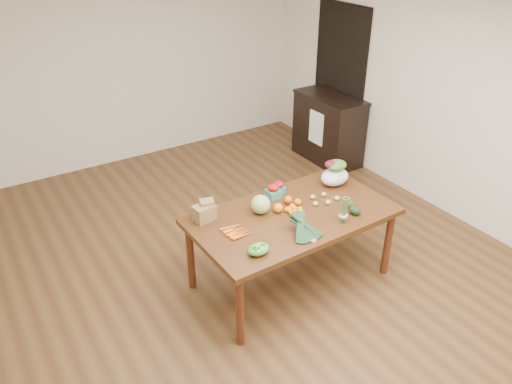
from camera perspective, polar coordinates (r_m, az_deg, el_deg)
floor at (r=5.15m, az=-0.97°, el=-7.89°), size 6.00×6.00×0.00m
room_walls at (r=4.46m, az=-1.12°, el=6.00°), size 5.02×6.02×2.70m
dining_table at (r=4.71m, az=4.04°, el=-6.36°), size 1.85×1.06×0.75m
doorway_dark at (r=7.18m, az=9.44°, el=12.30°), size 0.02×1.00×2.10m
cabinet at (r=7.10m, az=8.26°, el=7.22°), size 0.52×1.02×0.94m
dish_towel at (r=6.88m, az=6.89°, el=7.29°), size 0.02×0.28×0.45m
paper_bag at (r=4.38m, az=-5.93°, el=-2.21°), size 0.25×0.21×0.18m
cabbage at (r=4.46m, az=0.55°, el=-1.43°), size 0.17×0.17×0.17m
strawberry_basket_a at (r=4.72m, az=1.99°, el=-0.02°), size 0.12×0.12×0.11m
strawberry_basket_b at (r=4.80m, az=2.60°, el=0.41°), size 0.11×0.11×0.10m
orange_a at (r=4.49m, az=2.54°, el=-1.83°), size 0.09×0.09×0.09m
orange_b at (r=4.63m, az=3.70°, el=-0.89°), size 0.08×0.08×0.08m
orange_c at (r=4.61m, az=4.79°, el=-1.16°), size 0.07×0.07×0.07m
mandarin_cluster at (r=4.50m, az=4.31°, el=-1.89°), size 0.18×0.18×0.08m
carrots at (r=4.23m, az=-2.31°, el=-4.51°), size 0.22×0.22×0.03m
snap_pea_bag at (r=3.97m, az=0.28°, el=-6.56°), size 0.18×0.14×0.08m
kale_bunch at (r=4.17m, az=5.78°, el=-4.15°), size 0.33×0.41×0.16m
asparagus_bundle at (r=4.38m, az=10.00°, el=-1.98°), size 0.08×0.12×0.26m
potato_a at (r=4.63m, az=6.81°, el=-1.33°), size 0.05×0.04×0.04m
potato_b at (r=4.66m, az=8.24°, el=-1.17°), size 0.05×0.05×0.05m
potato_c at (r=4.79m, az=7.76°, el=-0.26°), size 0.05×0.05×0.04m
potato_d at (r=4.74m, az=6.50°, el=-0.56°), size 0.05×0.04×0.04m
potato_e at (r=4.74m, az=9.26°, el=-0.71°), size 0.05×0.05×0.04m
avocado_a at (r=4.55m, az=11.22°, el=-2.10°), size 0.11×0.13×0.08m
avocado_b at (r=4.64m, az=10.76°, el=-1.45°), size 0.09×0.11×0.06m
salad_bag at (r=4.97m, az=9.01°, el=2.05°), size 0.30×0.23×0.23m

